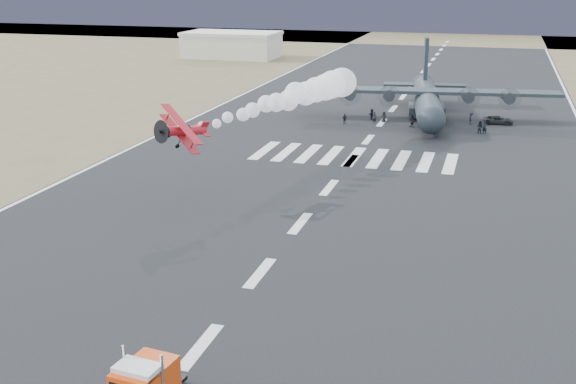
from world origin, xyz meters
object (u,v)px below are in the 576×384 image
at_px(aerobatic_biplane, 182,131).
at_px(crew_c, 471,119).
at_px(hangar_left, 232,44).
at_px(transport_aircraft, 427,99).
at_px(crew_a, 485,128).
at_px(crew_e, 384,117).
at_px(crew_f, 372,114).
at_px(crew_h, 480,127).
at_px(crew_d, 344,119).
at_px(support_vehicle, 498,120).
at_px(crew_g, 375,117).
at_px(crew_b, 412,121).

relative_size(aerobatic_biplane, crew_c, 3.22).
bearing_deg(hangar_left, aerobatic_biplane, -71.69).
xyz_separation_m(transport_aircraft, crew_a, (9.36, -9.93, -2.07)).
height_order(crew_e, crew_f, same).
relative_size(hangar_left, crew_c, 13.27).
bearing_deg(aerobatic_biplane, crew_h, 71.19).
xyz_separation_m(crew_d, crew_f, (3.39, 4.67, 0.04)).
height_order(hangar_left, crew_e, hangar_left).
xyz_separation_m(aerobatic_biplane, crew_d, (7.29, 43.23, -6.87)).
bearing_deg(support_vehicle, crew_h, 160.80).
xyz_separation_m(crew_f, crew_g, (0.92, -2.71, 0.06)).
distance_m(aerobatic_biplane, support_vehicle, 58.49).
bearing_deg(crew_g, crew_h, -167.00).
bearing_deg(crew_g, crew_a, -166.67).
height_order(support_vehicle, crew_c, crew_c).
relative_size(crew_d, crew_f, 0.96).
height_order(aerobatic_biplane, crew_f, aerobatic_biplane).
bearing_deg(support_vehicle, crew_e, 100.59).
xyz_separation_m(hangar_left, aerobatic_biplane, (39.33, -118.88, 4.26)).
relative_size(transport_aircraft, crew_a, 21.70).
relative_size(crew_a, crew_e, 1.11).
bearing_deg(crew_h, crew_c, -52.56).
bearing_deg(transport_aircraft, crew_e, -144.24).
relative_size(crew_c, crew_d, 1.15).
relative_size(transport_aircraft, crew_g, 22.43).
relative_size(hangar_left, crew_b, 12.94).
distance_m(transport_aircraft, crew_f, 9.37).
xyz_separation_m(crew_d, crew_g, (4.31, 1.96, 0.10)).
xyz_separation_m(crew_d, crew_h, (20.15, -1.08, 0.14)).
bearing_deg(crew_f, crew_c, 106.66).
distance_m(crew_b, crew_c, 9.51).
relative_size(aerobatic_biplane, support_vehicle, 1.34).
distance_m(crew_e, crew_g, 1.71).
distance_m(crew_d, crew_h, 20.18).
bearing_deg(crew_h, crew_a, -159.35).
bearing_deg(crew_c, crew_d, 96.06).
xyz_separation_m(hangar_left, crew_e, (52.21, -72.55, -2.57)).
relative_size(hangar_left, aerobatic_biplane, 4.12).
bearing_deg(crew_a, aerobatic_biplane, -107.54).
bearing_deg(aerobatic_biplane, crew_f, 91.68).
bearing_deg(crew_g, crew_e, -114.21).
bearing_deg(crew_b, crew_h, 30.12).
height_order(transport_aircraft, crew_c, transport_aircraft).
distance_m(transport_aircraft, crew_c, 8.34).
height_order(crew_a, crew_d, crew_a).
height_order(crew_a, crew_f, crew_a).
relative_size(transport_aircraft, crew_c, 21.87).
relative_size(support_vehicle, crew_a, 2.39).
relative_size(crew_d, crew_g, 0.89).
distance_m(aerobatic_biplane, crew_f, 49.55).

